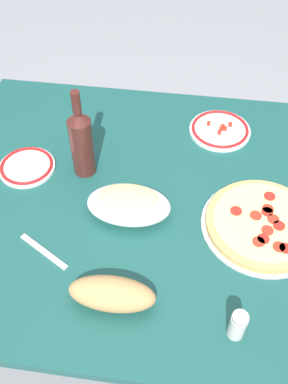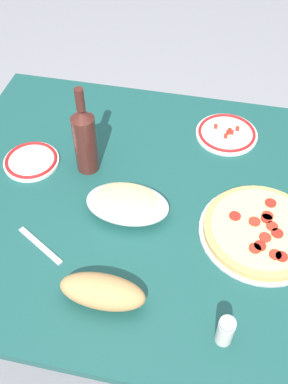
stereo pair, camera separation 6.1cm
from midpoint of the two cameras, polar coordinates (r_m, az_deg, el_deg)
ground_plane at (r=1.96m, az=0.93°, el=-14.94°), size 8.00×8.00×0.00m
dining_table at (r=1.43m, az=1.24°, el=-3.73°), size 1.26×1.06×0.73m
pepperoni_pizza at (r=1.30m, az=15.86°, el=-4.72°), size 0.34×0.34×0.03m
baked_pasta_dish at (r=1.28m, az=-0.73°, el=-1.37°), size 0.24×0.15×0.08m
wine_bottle at (r=1.36m, az=-6.18°, el=6.67°), size 0.07×0.07×0.30m
side_plate_near at (r=1.48m, az=-12.88°, el=3.85°), size 0.18×0.18×0.02m
side_plate_far at (r=1.56m, az=11.51°, el=7.24°), size 0.21×0.21×0.02m
bread_loaf at (r=1.12m, az=-3.67°, el=-12.46°), size 0.21×0.09×0.08m
spice_shaker at (r=1.09m, az=11.89°, el=-16.85°), size 0.04×0.04×0.09m
fork_left at (r=1.26m, az=-11.60°, el=-6.68°), size 0.15×0.10×0.00m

